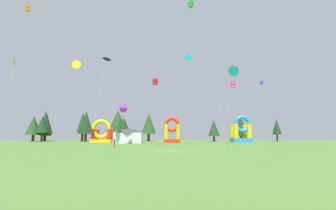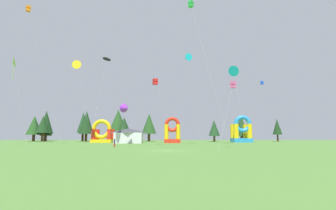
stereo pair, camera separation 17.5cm
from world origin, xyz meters
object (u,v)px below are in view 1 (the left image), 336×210
(kite_black_parafoil, at_px, (107,59))
(kite_yellow_delta, at_px, (77,66))
(kite_cyan_delta, at_px, (187,58))
(person_far_side, at_px, (115,142))
(kite_pink_box, at_px, (233,85))
(kite_red_box, at_px, (155,82))
(kite_purple_delta, at_px, (126,108))
(kite_teal_delta, at_px, (232,72))
(kite_green_box, at_px, (191,4))
(kite_blue_box, at_px, (262,83))
(kite_lime_diamond, at_px, (13,63))
(inflatable_blue_arch, at_px, (172,133))
(inflatable_red_slide, at_px, (241,132))
(festival_tent, at_px, (128,136))
(inflatable_orange_dome, at_px, (102,134))
(kite_orange_box, at_px, (28,9))

(kite_black_parafoil, relative_size, kite_yellow_delta, 0.98)
(kite_cyan_delta, height_order, person_far_side, kite_cyan_delta)
(kite_pink_box, bearing_deg, kite_red_box, 147.51)
(kite_pink_box, relative_size, kite_purple_delta, 1.17)
(kite_pink_box, relative_size, kite_teal_delta, 0.63)
(kite_green_box, bearing_deg, kite_blue_box, 40.70)
(kite_lime_diamond, bearing_deg, inflatable_blue_arch, 58.38)
(kite_pink_box, xyz_separation_m, kite_yellow_delta, (-31.51, 16.90, 7.85))
(kite_pink_box, xyz_separation_m, person_far_side, (-19.73, 4.51, -9.15))
(kite_cyan_delta, xyz_separation_m, kite_blue_box, (18.91, 8.40, -3.78))
(kite_pink_box, distance_m, kite_yellow_delta, 36.60)
(kite_blue_box, bearing_deg, kite_cyan_delta, -156.05)
(kite_purple_delta, distance_m, kite_yellow_delta, 15.38)
(inflatable_red_slide, height_order, festival_tent, inflatable_red_slide)
(kite_yellow_delta, height_order, inflatable_orange_dome, kite_yellow_delta)
(kite_orange_box, height_order, festival_tent, kite_orange_box)
(kite_pink_box, height_order, inflatable_orange_dome, kite_pink_box)
(inflatable_orange_dome, distance_m, inflatable_red_slide, 37.77)
(inflatable_blue_arch, bearing_deg, kite_orange_box, -147.91)
(kite_red_box, bearing_deg, inflatable_blue_arch, 78.89)
(kite_blue_box, relative_size, inflatable_orange_dome, 2.48)
(kite_black_parafoil, height_order, kite_cyan_delta, kite_cyan_delta)
(kite_orange_box, distance_m, kite_lime_diamond, 23.52)
(inflatable_orange_dome, height_order, festival_tent, inflatable_orange_dome)
(inflatable_red_slide, bearing_deg, festival_tent, -167.18)
(kite_pink_box, height_order, kite_blue_box, kite_blue_box)
(kite_pink_box, relative_size, kite_blue_box, 0.70)
(kite_orange_box, distance_m, festival_tent, 34.55)
(kite_black_parafoil, height_order, festival_tent, kite_black_parafoil)
(kite_purple_delta, relative_size, inflatable_red_slide, 1.24)
(kite_red_box, bearing_deg, kite_teal_delta, 20.43)
(kite_cyan_delta, bearing_deg, kite_purple_delta, 168.48)
(kite_green_box, bearing_deg, kite_lime_diamond, -150.83)
(inflatable_red_slide, bearing_deg, kite_yellow_delta, -162.17)
(kite_purple_delta, bearing_deg, kite_orange_box, -156.23)
(kite_red_box, relative_size, kite_yellow_delta, 0.68)
(kite_pink_box, relative_size, festival_tent, 1.56)
(kite_black_parafoil, distance_m, person_far_side, 19.01)
(person_far_side, xyz_separation_m, inflatable_blue_arch, (10.20, 21.07, 1.61))
(kite_yellow_delta, bearing_deg, festival_tent, 29.93)
(kite_lime_diamond, xyz_separation_m, festival_tent, (9.88, 31.44, -9.55))
(kite_purple_delta, relative_size, kite_black_parafoil, 0.49)
(kite_black_parafoil, relative_size, kite_teal_delta, 1.10)
(kite_purple_delta, relative_size, festival_tent, 1.33)
(kite_cyan_delta, distance_m, kite_red_box, 10.10)
(kite_blue_box, bearing_deg, kite_pink_box, -120.29)
(kite_blue_box, relative_size, person_far_side, 9.46)
(kite_green_box, height_order, kite_yellow_delta, kite_green_box)
(person_far_side, height_order, inflatable_red_slide, inflatable_red_slide)
(inflatable_blue_arch, bearing_deg, person_far_side, -115.83)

